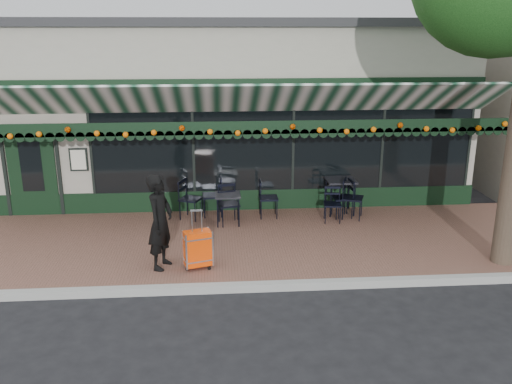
{
  "coord_description": "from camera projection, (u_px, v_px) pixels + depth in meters",
  "views": [
    {
      "loc": [
        -0.47,
        -8.75,
        4.48
      ],
      "look_at": [
        0.32,
        1.6,
        1.32
      ],
      "focal_mm": 38.0,
      "sensor_mm": 36.0,
      "label": 1
    }
  ],
  "objects": [
    {
      "name": "curb",
      "position": [
        245.0,
        287.0,
        9.59
      ],
      "size": [
        18.0,
        0.16,
        0.15
      ],
      "primitive_type": "cube",
      "color": "#9E9E99",
      "rests_on": "ground"
    },
    {
      "name": "chair_a_right",
      "position": [
        353.0,
        198.0,
        12.71
      ],
      "size": [
        0.62,
        0.62,
        0.96
      ],
      "primitive_type": null,
      "rotation": [
        0.0,
        0.0,
        1.21
      ],
      "color": "black",
      "rests_on": "sidewalk"
    },
    {
      "name": "chair_a_left",
      "position": [
        342.0,
        198.0,
        12.79
      ],
      "size": [
        0.5,
        0.5,
        0.93
      ],
      "primitive_type": null,
      "rotation": [
        0.0,
        0.0,
        -1.5
      ],
      "color": "black",
      "rests_on": "sidewalk"
    },
    {
      "name": "cafe_table_b",
      "position": [
        228.0,
        197.0,
        12.3
      ],
      "size": [
        0.57,
        0.57,
        0.71
      ],
      "color": "black",
      "rests_on": "sidewalk"
    },
    {
      "name": "chair_b_right",
      "position": [
        268.0,
        198.0,
        12.81
      ],
      "size": [
        0.46,
        0.46,
        0.91
      ],
      "primitive_type": null,
      "rotation": [
        0.0,
        0.0,
        1.56
      ],
      "color": "black",
      "rests_on": "sidewalk"
    },
    {
      "name": "chair_b_left",
      "position": [
        212.0,
        196.0,
        12.89
      ],
      "size": [
        0.51,
        0.51,
        0.97
      ],
      "primitive_type": null,
      "rotation": [
        0.0,
        0.0,
        -1.51
      ],
      "color": "black",
      "rests_on": "sidewalk"
    },
    {
      "name": "ground",
      "position": [
        245.0,
        289.0,
        9.68
      ],
      "size": [
        80.0,
        80.0,
        0.0
      ],
      "primitive_type": "plane",
      "color": "black",
      "rests_on": "ground"
    },
    {
      "name": "sidewalk",
      "position": [
        240.0,
        243.0,
        11.57
      ],
      "size": [
        18.0,
        4.0,
        0.15
      ],
      "primitive_type": "cube",
      "color": "brown",
      "rests_on": "ground"
    },
    {
      "name": "chair_solo",
      "position": [
        191.0,
        199.0,
        12.68
      ],
      "size": [
        0.62,
        0.62,
        0.95
      ],
      "primitive_type": null,
      "rotation": [
        0.0,
        0.0,
        1.17
      ],
      "color": "black",
      "rests_on": "sidewalk"
    },
    {
      "name": "woman",
      "position": [
        160.0,
        222.0,
        9.97
      ],
      "size": [
        0.62,
        0.76,
        1.8
      ],
      "primitive_type": "imported",
      "rotation": [
        0.0,
        0.0,
        1.24
      ],
      "color": "black",
      "rests_on": "sidewalk"
    },
    {
      "name": "chair_a_front",
      "position": [
        333.0,
        205.0,
        12.5
      ],
      "size": [
        0.46,
        0.46,
        0.82
      ],
      "primitive_type": null,
      "rotation": [
        0.0,
        0.0,
        -0.13
      ],
      "color": "black",
      "rests_on": "sidewalk"
    },
    {
      "name": "restaurant_building",
      "position": [
        230.0,
        103.0,
        16.5
      ],
      "size": [
        12.0,
        9.6,
        4.5
      ],
      "color": "#A49D8E",
      "rests_on": "ground"
    },
    {
      "name": "cafe_table_a",
      "position": [
        341.0,
        183.0,
        12.99
      ],
      "size": [
        0.69,
        0.69,
        0.85
      ],
      "color": "black",
      "rests_on": "sidewalk"
    },
    {
      "name": "suitcase",
      "position": [
        198.0,
        249.0,
        10.07
      ],
      "size": [
        0.56,
        0.41,
        1.14
      ],
      "rotation": [
        0.0,
        0.0,
        0.3
      ],
      "color": "#FA4407",
      "rests_on": "sidewalk"
    },
    {
      "name": "chair_b_front",
      "position": [
        229.0,
        205.0,
        12.33
      ],
      "size": [
        0.55,
        0.55,
        0.93
      ],
      "primitive_type": null,
      "rotation": [
        0.0,
        0.0,
        0.21
      ],
      "color": "black",
      "rests_on": "sidewalk"
    }
  ]
}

